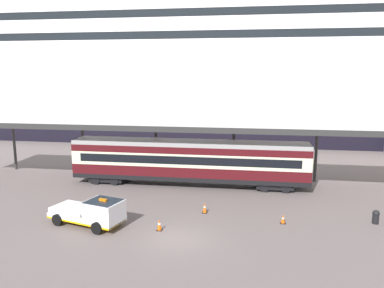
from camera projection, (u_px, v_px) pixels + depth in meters
ground_plane at (177, 239)px, 24.13m from camera, size 400.00×400.00×0.00m
cruise_ship at (211, 54)px, 63.55m from camera, size 129.41×23.29×36.81m
platform_canopy at (190, 123)px, 35.14m from camera, size 46.37×6.01×5.99m
train_carriage at (189, 161)px, 35.34m from camera, size 21.33×2.81×4.11m
service_truck at (93, 212)px, 26.07m from camera, size 5.56×3.42×2.02m
traffic_cone_near at (205, 208)px, 28.59m from camera, size 0.36×0.36×0.78m
traffic_cone_mid at (283, 219)px, 26.60m from camera, size 0.36×0.36×0.64m
traffic_cone_far at (159, 225)px, 25.40m from camera, size 0.36×0.36×0.78m
quay_bollard at (376, 216)px, 26.53m from camera, size 0.48×0.48×0.96m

